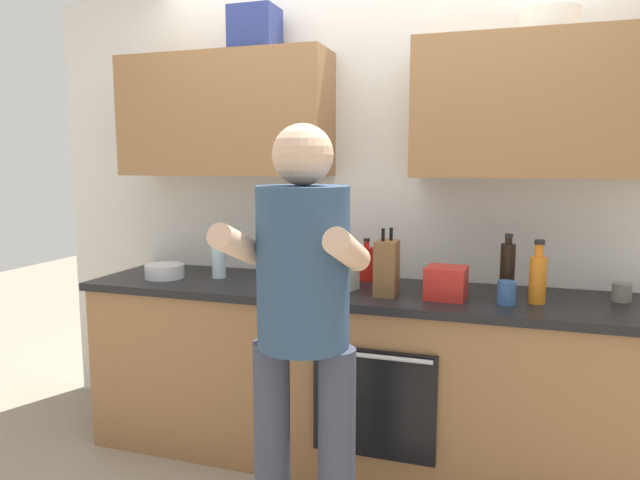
{
  "coord_description": "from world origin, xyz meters",
  "views": [
    {
      "loc": [
        0.65,
        -2.67,
        1.52
      ],
      "look_at": [
        -0.18,
        -0.1,
        1.15
      ],
      "focal_mm": 31.77,
      "sensor_mm": 36.0,
      "label": 1
    }
  ],
  "objects": [
    {
      "name": "bottle_juice",
      "position": [
        0.82,
        -0.04,
        1.02
      ],
      "size": [
        0.07,
        0.07,
        0.28
      ],
      "color": "orange",
      "rests_on": "counter"
    },
    {
      "name": "bottle_soy",
      "position": [
        0.69,
        0.06,
        1.03
      ],
      "size": [
        0.07,
        0.07,
        0.29
      ],
      "color": "black",
      "rests_on": "counter"
    },
    {
      "name": "grocery_bag_produce",
      "position": [
        -0.11,
        -0.05,
        1.0
      ],
      "size": [
        0.22,
        0.21,
        0.2
      ],
      "primitive_type": "cube",
      "rotation": [
        0.0,
        0.0,
        -0.3
      ],
      "color": "silver",
      "rests_on": "counter"
    },
    {
      "name": "person_standing",
      "position": [
        -0.02,
        -0.77,
        0.98
      ],
      "size": [
        0.49,
        0.45,
        1.66
      ],
      "color": "#383D4C",
      "rests_on": "ground"
    },
    {
      "name": "cup_coffee",
      "position": [
        -0.53,
        0.2,
        0.95
      ],
      "size": [
        0.09,
        0.09,
        0.1
      ],
      "primitive_type": "cylinder",
      "color": "white",
      "rests_on": "counter"
    },
    {
      "name": "bottle_water",
      "position": [
        -0.79,
        0.03,
        1.02
      ],
      "size": [
        0.07,
        0.07,
        0.27
      ],
      "color": "silver",
      "rests_on": "counter"
    },
    {
      "name": "grocery_bag_crisps",
      "position": [
        0.42,
        -0.07,
        0.97
      ],
      "size": [
        0.19,
        0.19,
        0.15
      ],
      "primitive_type": "cube",
      "rotation": [
        0.0,
        0.0,
        -0.07
      ],
      "color": "red",
      "rests_on": "counter"
    },
    {
      "name": "counter",
      "position": [
        0.0,
        -0.0,
        0.45
      ],
      "size": [
        2.84,
        0.67,
        0.9
      ],
      "color": "olive",
      "rests_on": "ground"
    },
    {
      "name": "knife_block",
      "position": [
        0.15,
        -0.09,
        1.03
      ],
      "size": [
        0.1,
        0.14,
        0.32
      ],
      "color": "brown",
      "rests_on": "counter"
    },
    {
      "name": "mixing_bowl",
      "position": [
        -1.07,
        -0.07,
        0.94
      ],
      "size": [
        0.21,
        0.21,
        0.07
      ],
      "primitive_type": "cylinder",
      "color": "silver",
      "rests_on": "counter"
    },
    {
      "name": "bottle_hotsauce",
      "position": [
        -0.01,
        0.2,
        0.99
      ],
      "size": [
        0.07,
        0.07,
        0.23
      ],
      "color": "red",
      "rests_on": "counter"
    },
    {
      "name": "cup_tea",
      "position": [
        0.69,
        -0.1,
        0.95
      ],
      "size": [
        0.08,
        0.08,
        0.1
      ],
      "primitive_type": "cylinder",
      "color": "#33598C",
      "rests_on": "counter"
    },
    {
      "name": "back_wall_unit",
      "position": [
        -0.0,
        0.27,
        1.5
      ],
      "size": [
        4.0,
        0.38,
        2.5
      ],
      "color": "silver",
      "rests_on": "ground"
    },
    {
      "name": "ground_plane",
      "position": [
        0.0,
        0.0,
        0.0
      ],
      "size": [
        12.0,
        12.0,
        0.0
      ],
      "primitive_type": "plane",
      "color": "gray"
    },
    {
      "name": "cup_stoneware",
      "position": [
        1.18,
        0.12,
        0.94
      ],
      "size": [
        0.08,
        0.08,
        0.08
      ],
      "primitive_type": "cylinder",
      "color": "slate",
      "rests_on": "counter"
    },
    {
      "name": "bottle_vinegar",
      "position": [
        -0.42,
        0.18,
        1.0
      ],
      "size": [
        0.05,
        0.05,
        0.24
      ],
      "color": "brown",
      "rests_on": "counter"
    }
  ]
}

